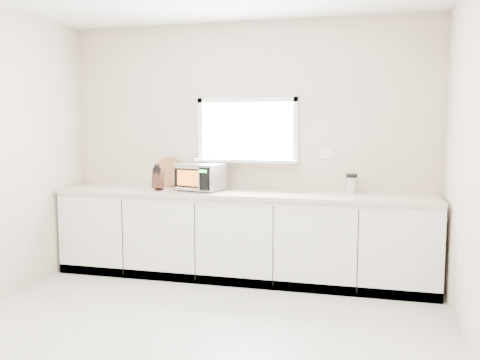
% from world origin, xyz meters
% --- Properties ---
extents(ground, '(4.00, 4.00, 0.00)m').
position_xyz_m(ground, '(0.00, 0.00, 0.00)').
color(ground, beige).
rests_on(ground, ground).
extents(back_wall, '(4.00, 0.17, 2.70)m').
position_xyz_m(back_wall, '(0.00, 2.00, 1.36)').
color(back_wall, beige).
rests_on(back_wall, ground).
extents(cabinets, '(3.92, 0.60, 0.88)m').
position_xyz_m(cabinets, '(0.00, 1.70, 0.44)').
color(cabinets, white).
rests_on(cabinets, ground).
extents(countertop, '(3.92, 0.64, 0.04)m').
position_xyz_m(countertop, '(0.00, 1.69, 0.90)').
color(countertop, beige).
rests_on(countertop, cabinets).
extents(microwave, '(0.52, 0.45, 0.29)m').
position_xyz_m(microwave, '(-0.43, 1.70, 1.07)').
color(microwave, black).
rests_on(microwave, countertop).
extents(knife_block, '(0.12, 0.21, 0.28)m').
position_xyz_m(knife_block, '(-0.89, 1.63, 1.04)').
color(knife_block, '#442418').
rests_on(knife_block, countertop).
extents(cutting_board, '(0.33, 0.08, 0.33)m').
position_xyz_m(cutting_board, '(-0.89, 1.94, 1.09)').
color(cutting_board, '#AA8241').
rests_on(cutting_board, countertop).
extents(coffee_grinder, '(0.13, 0.13, 0.20)m').
position_xyz_m(coffee_grinder, '(1.11, 1.87, 1.02)').
color(coffee_grinder, '#B3B5BA').
rests_on(coffee_grinder, countertop).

